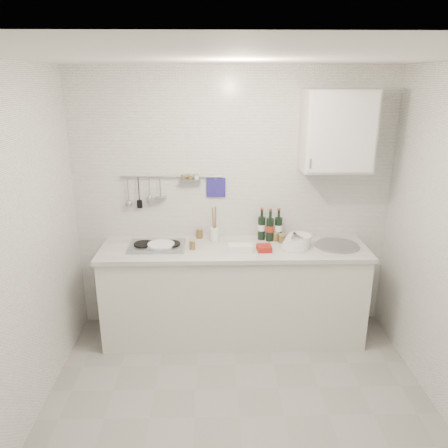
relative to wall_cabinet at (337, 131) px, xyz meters
name	(u,v)px	position (x,y,z in m)	size (l,w,h in m)	color
floor	(240,417)	(-0.90, -1.22, -1.95)	(3.00, 3.00, 0.00)	gray
ceiling	(245,56)	(-0.90, -1.22, 0.55)	(3.00, 3.00, 0.00)	silver
back_wall	(233,203)	(-0.90, 0.18, -0.70)	(3.00, 0.02, 2.50)	silver
wall_left	(9,264)	(-2.40, -1.22, -0.70)	(0.02, 2.80, 2.50)	silver
counter	(234,295)	(-0.89, -0.12, -1.52)	(2.44, 0.64, 0.96)	silver
wall_rail	(169,187)	(-1.50, 0.15, -0.52)	(0.98, 0.09, 0.34)	#93969B
wall_cabinet	(337,131)	(0.00, 0.00, 0.00)	(0.60, 0.38, 0.70)	silver
plate_stack_hob	(160,246)	(-1.57, -0.15, -1.01)	(0.27, 0.26, 0.05)	#5569C2
plate_stack_sink	(297,242)	(-0.32, -0.14, -0.98)	(0.28, 0.26, 0.12)	white
wine_bottles	(270,224)	(-0.55, 0.06, -0.87)	(0.23, 0.11, 0.31)	black
butter_dish	(240,248)	(-0.85, -0.23, -1.00)	(0.21, 0.11, 0.06)	white
strawberry_punnet	(264,248)	(-0.63, -0.22, -1.00)	(0.12, 0.12, 0.05)	#A52712
utensil_crock	(214,233)	(-1.08, 0.05, -0.95)	(0.08, 0.08, 0.34)	white
jar_a	(199,233)	(-1.22, 0.12, -0.98)	(0.06, 0.06, 0.10)	brown
jar_b	(276,236)	(-0.49, 0.04, -0.99)	(0.06, 0.06, 0.09)	brown
jar_c	(282,238)	(-0.44, -0.01, -0.99)	(0.07, 0.07, 0.08)	brown
jar_d	(192,245)	(-1.28, -0.17, -0.98)	(0.06, 0.06, 0.09)	brown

